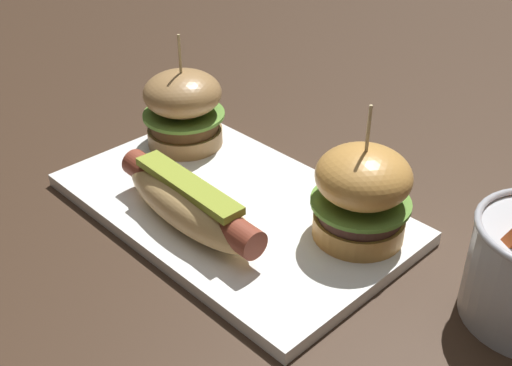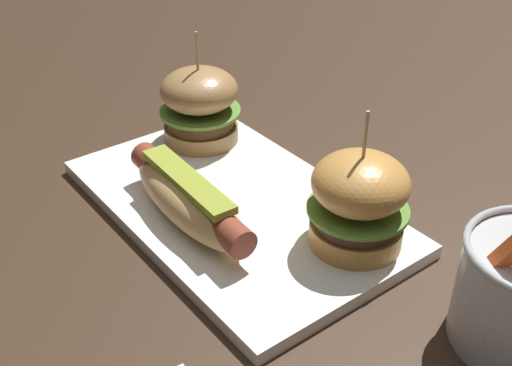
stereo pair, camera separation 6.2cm
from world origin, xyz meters
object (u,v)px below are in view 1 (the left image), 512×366
Objects in this scene: slider_left at (183,108)px; platter_main at (232,207)px; slider_right at (362,194)px; hot_dog at (186,201)px.

platter_main is at bearing -18.97° from slider_left.
platter_main is at bearing -158.65° from slider_right.
slider_right is (0.13, 0.05, 0.05)m from platter_main.
platter_main is 0.15m from slider_right.
platter_main is 2.64× the size of slider_right.
hot_dog is (-0.00, -0.06, 0.03)m from platter_main.
platter_main is 2.68× the size of slider_left.
hot_dog is 0.17m from slider_right.
slider_right is at bearing 38.77° from hot_dog.
slider_left is at bearing -179.08° from slider_right.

